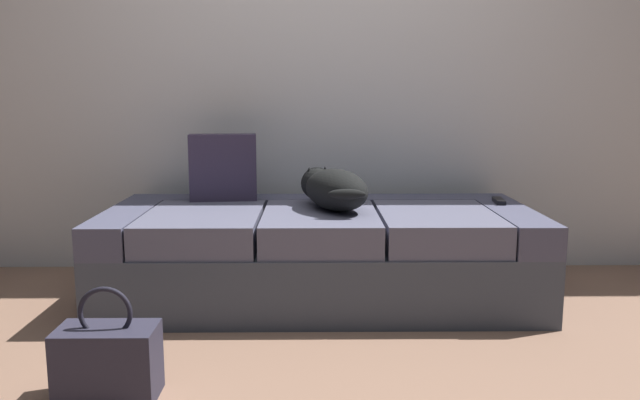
# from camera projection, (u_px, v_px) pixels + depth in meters

# --- Properties ---
(ground_plane) EXTENTS (10.00, 10.00, 0.00)m
(ground_plane) POSITION_uv_depth(u_px,v_px,m) (323.00, 386.00, 2.16)
(ground_plane) COLOR #8B6752
(back_wall) EXTENTS (6.40, 0.10, 2.80)m
(back_wall) POSITION_uv_depth(u_px,v_px,m) (319.00, 18.00, 3.49)
(back_wall) COLOR silver
(back_wall) RESTS_ON ground
(couch) EXTENTS (2.03, 0.92, 0.44)m
(couch) POSITION_uv_depth(u_px,v_px,m) (320.00, 254.00, 3.07)
(couch) COLOR #404754
(couch) RESTS_ON ground
(dog_dark) EXTENTS (0.40, 0.55, 0.20)m
(dog_dark) POSITION_uv_depth(u_px,v_px,m) (333.00, 189.00, 3.00)
(dog_dark) COLOR black
(dog_dark) RESTS_ON couch
(tv_remote) EXTENTS (0.06, 0.15, 0.02)m
(tv_remote) POSITION_uv_depth(u_px,v_px,m) (499.00, 201.00, 3.18)
(tv_remote) COLOR black
(tv_remote) RESTS_ON couch
(throw_pillow) EXTENTS (0.35, 0.15, 0.34)m
(throw_pillow) POSITION_uv_depth(u_px,v_px,m) (223.00, 167.00, 3.25)
(throw_pillow) COLOR #362D43
(throw_pillow) RESTS_ON couch
(handbag) EXTENTS (0.32, 0.18, 0.38)m
(handbag) POSITION_uv_depth(u_px,v_px,m) (108.00, 361.00, 2.06)
(handbag) COLOR #2C2B3C
(handbag) RESTS_ON ground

